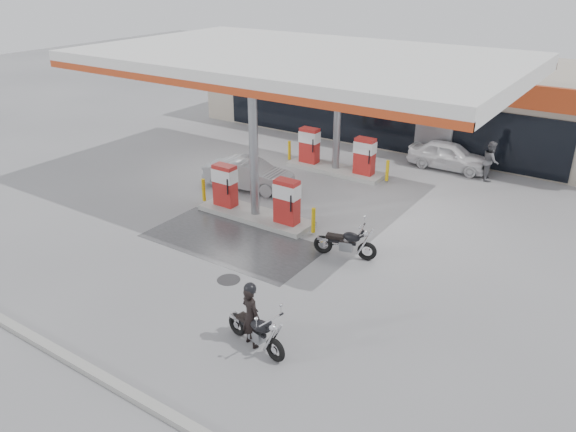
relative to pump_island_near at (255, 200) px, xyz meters
The scene contains 16 objects.
ground 2.12m from the pump_island_near, 90.00° to the right, with size 90.00×90.00×0.00m, color gray.
wet_patch 2.18m from the pump_island_near, 75.96° to the right, with size 6.00×3.00×0.00m, color #4C4C4F.
drain_cover 4.53m from the pump_island_near, 63.43° to the right, with size 0.70×0.70×0.01m, color #38383A.
kerb 9.02m from the pump_island_near, 90.00° to the right, with size 28.00×0.25×0.15m, color gray.
store_building 14.00m from the pump_island_near, 89.98° to the left, with size 22.00×8.22×4.00m.
canopy 5.46m from the pump_island_near, 90.00° to the left, with size 16.00×10.02×5.51m.
pump_island_near is the anchor object (origin of this frame).
pump_island_far 6.00m from the pump_island_near, 90.00° to the left, with size 5.14×1.30×1.78m.
main_motorcycle 7.65m from the pump_island_near, 52.83° to the right, with size 2.00×0.86×1.04m.
biker_main 7.51m from the pump_island_near, 53.82° to the right, with size 0.60×0.40×1.65m, color black.
parked_motorcycle 4.28m from the pump_island_near, 10.57° to the right, with size 2.04×0.86×1.06m.
sedan_white 10.06m from the pump_island_near, 66.14° to the left, with size 1.47×3.66×1.25m, color white.
attendant 10.65m from the pump_island_near, 55.71° to the left, with size 0.83×0.64×1.70m, color slate.
hatchback_silver 2.95m from the pump_island_near, 131.85° to the left, with size 1.32×3.79×1.25m, color gray.
parked_car_left 13.00m from the pump_island_near, 112.60° to the left, with size 1.93×4.74×1.38m, color #5A1323.
parked_car_right 12.82m from the pump_island_near, 69.44° to the left, with size 2.00×4.35×1.21m, color #561221.
Camera 1 is at (11.49, -12.97, 8.68)m, focal length 35.00 mm.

